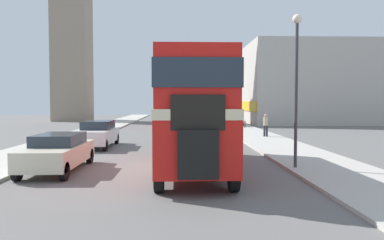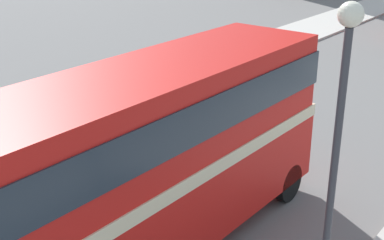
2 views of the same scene
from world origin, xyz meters
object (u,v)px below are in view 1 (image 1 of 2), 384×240
at_px(bicycle_on_pavement, 244,124).
at_px(street_lamp, 297,68).
at_px(double_decker_bus, 192,105).
at_px(bus_distant, 181,104).
at_px(car_parked_near, 58,152).
at_px(car_parked_mid, 98,134).
at_px(pedestrian_walking, 266,124).
at_px(church_tower, 72,12).

xyz_separation_m(bicycle_on_pavement, street_lamp, (-1.96, -22.66, 3.47)).
relative_size(double_decker_bus, bus_distant, 0.89).
relative_size(double_decker_bus, car_parked_near, 2.11).
xyz_separation_m(car_parked_near, street_lamp, (9.13, -0.20, 3.21)).
xyz_separation_m(bus_distant, car_parked_mid, (-5.02, -21.04, -1.60)).
height_order(bus_distant, street_lamp, street_lamp).
bearing_deg(bicycle_on_pavement, double_decker_bus, -104.99).
distance_m(car_parked_mid, pedestrian_walking, 12.24).
bearing_deg(bicycle_on_pavement, pedestrian_walking, -90.61).
distance_m(pedestrian_walking, church_tower, 36.40).
distance_m(car_parked_near, bicycle_on_pavement, 25.05).
xyz_separation_m(double_decker_bus, bicycle_on_pavement, (5.94, 22.19, -2.05)).
distance_m(pedestrian_walking, bicycle_on_pavement, 9.77).
xyz_separation_m(car_parked_mid, church_tower, (-10.15, 31.11, 14.40)).
bearing_deg(car_parked_near, double_decker_bus, 3.01).
height_order(bus_distant, car_parked_near, bus_distant).
relative_size(double_decker_bus, street_lamp, 1.62).
bearing_deg(bicycle_on_pavement, church_tower, 142.81).
bearing_deg(car_parked_near, car_parked_mid, 90.86).
bearing_deg(pedestrian_walking, church_tower, 129.31).
distance_m(car_parked_mid, street_lamp, 12.47).
bearing_deg(pedestrian_walking, car_parked_mid, -155.06).
xyz_separation_m(bus_distant, street_lamp, (4.23, -28.79, 1.57)).
xyz_separation_m(double_decker_bus, church_tower, (-15.41, 38.39, 12.66)).
bearing_deg(pedestrian_walking, street_lamp, -98.17).
height_order(car_parked_near, church_tower, church_tower).
bearing_deg(church_tower, double_decker_bus, -68.13).
xyz_separation_m(car_parked_mid, pedestrian_walking, (11.10, 5.16, 0.25)).
height_order(bus_distant, church_tower, church_tower).
relative_size(bicycle_on_pavement, church_tower, 0.06).
xyz_separation_m(double_decker_bus, bus_distant, (-0.24, 28.32, -0.14)).
height_order(bus_distant, car_parked_mid, bus_distant).
distance_m(car_parked_near, street_lamp, 9.68).
distance_m(double_decker_bus, pedestrian_walking, 13.82).
relative_size(double_decker_bus, church_tower, 0.32).
relative_size(car_parked_mid, street_lamp, 0.79).
bearing_deg(car_parked_near, bicycle_on_pavement, 63.72).
relative_size(bus_distant, pedestrian_walking, 6.46).
bearing_deg(church_tower, car_parked_mid, -71.94).
bearing_deg(double_decker_bus, pedestrian_walking, 64.86).
xyz_separation_m(street_lamp, church_tower, (-19.39, 38.87, 11.23)).
relative_size(bus_distant, church_tower, 0.36).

